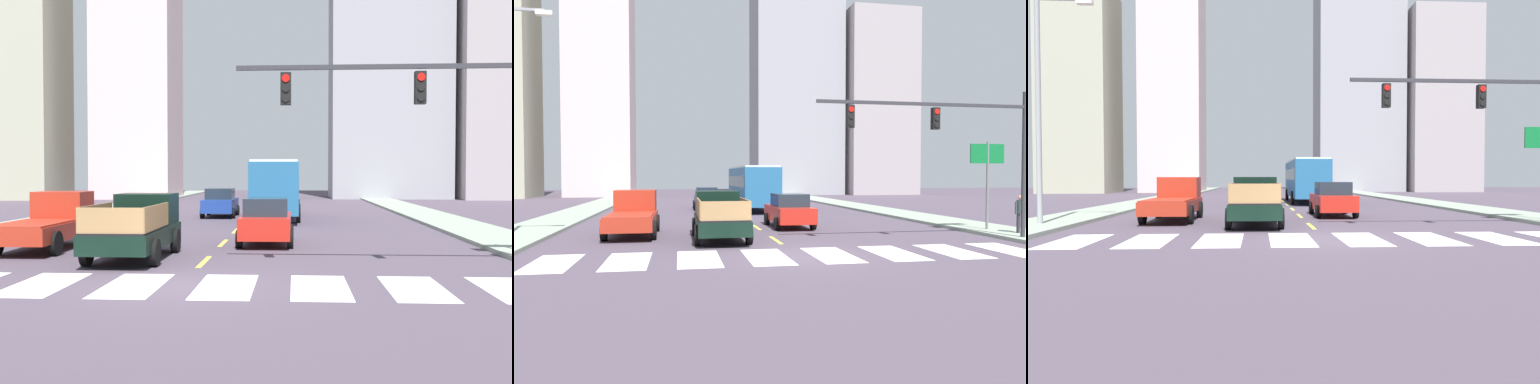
{
  "view_description": "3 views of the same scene",
  "coord_description": "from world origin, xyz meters",
  "views": [
    {
      "loc": [
        2.69,
        -14.5,
        2.65
      ],
      "look_at": [
        1.11,
        11.2,
        1.86
      ],
      "focal_mm": 44.13,
      "sensor_mm": 36.0,
      "label": 1
    },
    {
      "loc": [
        -3.87,
        -15.57,
        2.64
      ],
      "look_at": [
        1.48,
        13.25,
        1.65
      ],
      "focal_mm": 34.43,
      "sensor_mm": 36.0,
      "label": 2
    },
    {
      "loc": [
        -2.13,
        -14.21,
        1.91
      ],
      "look_at": [
        -0.89,
        7.32,
        1.26
      ],
      "focal_mm": 32.32,
      "sensor_mm": 36.0,
      "label": 3
    }
  ],
  "objects": [
    {
      "name": "lane_dash_7",
      "position": [
        0.0,
        39.0,
        0.0
      ],
      "size": [
        0.16,
        2.4,
        0.01
      ],
      "primitive_type": "cube",
      "color": "yellow",
      "rests_on": "ground"
    },
    {
      "name": "lane_dash_5",
      "position": [
        0.0,
        29.0,
        0.0
      ],
      "size": [
        0.16,
        2.4,
        0.01
      ],
      "primitive_type": "cube",
      "color": "yellow",
      "rests_on": "ground"
    },
    {
      "name": "city_bus",
      "position": [
        1.64,
        21.76,
        1.95
      ],
      "size": [
        2.72,
        10.8,
        3.32
      ],
      "rotation": [
        0.0,
        0.0,
        -0.02
      ],
      "color": "#225D8B",
      "rests_on": "ground"
    },
    {
      "name": "crosswalk_stripe_1",
      "position": [
        -5.46,
        0.0,
        0.0
      ],
      "size": [
        1.34,
        3.29,
        0.01
      ],
      "primitive_type": "cube",
      "color": "silver",
      "rests_on": "ground"
    },
    {
      "name": "lane_dash_3",
      "position": [
        0.0,
        19.0,
        0.0
      ],
      "size": [
        0.16,
        2.4,
        0.01
      ],
      "primitive_type": "cube",
      "color": "yellow",
      "rests_on": "ground"
    },
    {
      "name": "lane_dash_6",
      "position": [
        0.0,
        34.0,
        0.0
      ],
      "size": [
        0.16,
        2.4,
        0.01
      ],
      "primitive_type": "cube",
      "color": "yellow",
      "rests_on": "ground"
    },
    {
      "name": "ground_plane",
      "position": [
        0.0,
        0.0,
        0.0
      ],
      "size": [
        160.0,
        160.0,
        0.0
      ],
      "primitive_type": "plane",
      "color": "#493F4D"
    },
    {
      "name": "crosswalk_stripe_6",
      "position": [
        5.46,
        0.0,
        0.0
      ],
      "size": [
        1.34,
        3.29,
        0.01
      ],
      "primitive_type": "cube",
      "color": "silver",
      "rests_on": "ground"
    },
    {
      "name": "lane_dash_1",
      "position": [
        0.0,
        9.0,
        0.0
      ],
      "size": [
        0.16,
        2.4,
        0.01
      ],
      "primitive_type": "cube",
      "color": "yellow",
      "rests_on": "ground"
    },
    {
      "name": "lane_dash_0",
      "position": [
        0.0,
        4.0,
        0.0
      ],
      "size": [
        0.16,
        2.4,
        0.01
      ],
      "primitive_type": "cube",
      "color": "yellow",
      "rests_on": "ground"
    },
    {
      "name": "lane_dash_4",
      "position": [
        0.0,
        24.0,
        0.0
      ],
      "size": [
        0.16,
        2.4,
        0.01
      ],
      "primitive_type": "cube",
      "color": "yellow",
      "rests_on": "ground"
    },
    {
      "name": "crosswalk_stripe_0",
      "position": [
        -7.64,
        0.0,
        0.0
      ],
      "size": [
        1.34,
        3.29,
        0.01
      ],
      "primitive_type": "cube",
      "color": "silver",
      "rests_on": "ground"
    },
    {
      "name": "sedan_near_left",
      "position": [
        -1.77,
        23.05,
        0.86
      ],
      "size": [
        2.02,
        4.4,
        1.72
      ],
      "rotation": [
        0.0,
        0.0,
        0.03
      ],
      "color": "navy",
      "rests_on": "ground"
    },
    {
      "name": "pickup_stakebed",
      "position": [
        -2.23,
        4.94,
        0.94
      ],
      "size": [
        2.18,
        5.2,
        1.96
      ],
      "rotation": [
        0.0,
        0.0,
        0.03
      ],
      "color": "black",
      "rests_on": "ground"
    },
    {
      "name": "traffic_signal_gantry",
      "position": [
        7.04,
        2.03,
        4.19
      ],
      "size": [
        8.77,
        0.27,
        6.0
      ],
      "color": "#2D2D33",
      "rests_on": "ground"
    },
    {
      "name": "streetlight_left",
      "position": [
        -10.42,
        4.15,
        4.97
      ],
      "size": [
        2.2,
        0.28,
        9.0
      ],
      "color": "gray",
      "rests_on": "ground"
    },
    {
      "name": "crosswalk_stripe_3",
      "position": [
        -1.09,
        0.0,
        0.0
      ],
      "size": [
        1.34,
        3.29,
        0.01
      ],
      "primitive_type": "cube",
      "color": "silver",
      "rests_on": "ground"
    },
    {
      "name": "crosswalk_stripe_4",
      "position": [
        1.09,
        0.0,
        0.0
      ],
      "size": [
        1.34,
        3.29,
        0.01
      ],
      "primitive_type": "cube",
      "color": "silver",
      "rests_on": "ground"
    },
    {
      "name": "pickup_dark",
      "position": [
        -5.89,
        7.07,
        0.92
      ],
      "size": [
        2.18,
        5.2,
        1.96
      ],
      "rotation": [
        0.0,
        0.0,
        0.05
      ],
      "color": "#A42A19",
      "rests_on": "ground"
    },
    {
      "name": "block_low_left",
      "position": [
        -13.67,
        50.55,
        15.51
      ],
      "size": [
        7.93,
        8.59,
        31.02
      ],
      "primitive_type": "cube",
      "color": "beige",
      "rests_on": "ground"
    },
    {
      "name": "lane_dash_2",
      "position": [
        0.0,
        14.0,
        0.0
      ],
      "size": [
        0.16,
        2.4,
        0.01
      ],
      "primitive_type": "cube",
      "color": "yellow",
      "rests_on": "ground"
    },
    {
      "name": "sidewalk_left",
      "position": [
        -10.71,
        18.0,
        0.07
      ],
      "size": [
        2.96,
        110.0,
        0.15
      ],
      "primitive_type": "cube",
      "color": "gray",
      "rests_on": "ground"
    },
    {
      "name": "crosswalk_stripe_5",
      "position": [
        3.28,
        0.0,
        0.0
      ],
      "size": [
        1.34,
        3.29,
        0.01
      ],
      "primitive_type": "cube",
      "color": "silver",
      "rests_on": "ground"
    },
    {
      "name": "block_mid_left",
      "position": [
        -25.16,
        47.53,
        13.18
      ],
      "size": [
        8.49,
        8.18,
        26.36
      ],
      "primitive_type": "cube",
      "color": "#A0A189",
      "rests_on": "ground"
    },
    {
      "name": "sedan_near_right",
      "position": [
        1.64,
        8.79,
        0.86
      ],
      "size": [
        2.02,
        4.4,
        1.72
      ],
      "rotation": [
        0.0,
        0.0,
        -0.0
      ],
      "color": "red",
      "rests_on": "ground"
    },
    {
      "name": "crosswalk_stripe_2",
      "position": [
        -3.28,
        0.0,
        0.0
      ],
      "size": [
        1.34,
        3.29,
        0.01
      ],
      "primitive_type": "cube",
      "color": "silver",
      "rests_on": "ground"
    },
    {
      "name": "sidewalk_right",
      "position": [
        10.71,
        18.0,
        0.07
      ],
      "size": [
        2.96,
        110.0,
        0.15
      ],
      "primitive_type": "cube",
      "color": "gray",
      "rests_on": "ground"
    },
    {
      "name": "block_mid_right",
      "position": [
        23.81,
        50.96,
        12.75
      ],
      "size": [
        9.62,
        8.74,
        25.49
      ],
      "primitive_type": "cube",
      "color": "gray",
      "rests_on": "ground"
    }
  ]
}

